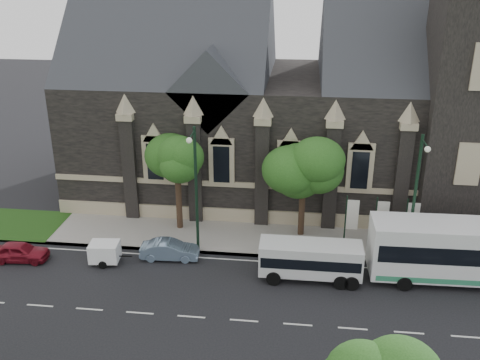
# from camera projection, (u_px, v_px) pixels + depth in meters

# --- Properties ---
(ground) EXTENTS (160.00, 160.00, 0.00)m
(ground) POSITION_uv_depth(u_px,v_px,m) (244.00, 321.00, 30.11)
(ground) COLOR black
(ground) RESTS_ON ground
(sidewalk) EXTENTS (80.00, 5.00, 0.15)m
(sidewalk) POSITION_uv_depth(u_px,v_px,m) (259.00, 239.00, 38.82)
(sidewalk) COLOR gray
(sidewalk) RESTS_ON ground
(museum) EXTENTS (40.00, 17.70, 29.90)m
(museum) POSITION_uv_depth(u_px,v_px,m) (332.00, 100.00, 43.72)
(museum) COLOR black
(museum) RESTS_ON ground
(tree_walk_right) EXTENTS (4.08, 4.08, 7.80)m
(tree_walk_right) POSITION_uv_depth(u_px,v_px,m) (307.00, 160.00, 37.41)
(tree_walk_right) COLOR black
(tree_walk_right) RESTS_ON ground
(tree_walk_left) EXTENTS (3.91, 3.91, 7.64)m
(tree_walk_left) POSITION_uv_depth(u_px,v_px,m) (180.00, 156.00, 38.41)
(tree_walk_left) COLOR black
(tree_walk_left) RESTS_ON ground
(street_lamp_near) EXTENTS (0.36, 1.88, 9.00)m
(street_lamp_near) POSITION_uv_depth(u_px,v_px,m) (416.00, 195.00, 33.61)
(street_lamp_near) COLOR black
(street_lamp_near) RESTS_ON ground
(street_lamp_mid) EXTENTS (0.36, 1.88, 9.00)m
(street_lamp_mid) POSITION_uv_depth(u_px,v_px,m) (195.00, 185.00, 35.13)
(street_lamp_mid) COLOR black
(street_lamp_mid) RESTS_ON ground
(banner_flag_left) EXTENTS (0.90, 0.10, 4.00)m
(banner_flag_left) POSITION_uv_depth(u_px,v_px,m) (350.00, 218.00, 36.80)
(banner_flag_left) COLOR black
(banner_flag_left) RESTS_ON ground
(banner_flag_center) EXTENTS (0.90, 0.10, 4.00)m
(banner_flag_center) POSITION_uv_depth(u_px,v_px,m) (380.00, 219.00, 36.58)
(banner_flag_center) COLOR black
(banner_flag_center) RESTS_ON ground
(banner_flag_right) EXTENTS (0.90, 0.10, 4.00)m
(banner_flag_right) POSITION_uv_depth(u_px,v_px,m) (410.00, 221.00, 36.36)
(banner_flag_right) COLOR black
(banner_flag_right) RESTS_ON ground
(shuttle_bus) EXTENTS (6.37, 2.30, 2.45)m
(shuttle_bus) POSITION_uv_depth(u_px,v_px,m) (311.00, 259.00, 33.59)
(shuttle_bus) COLOR silver
(shuttle_bus) RESTS_ON ground
(box_trailer) EXTENTS (2.80, 1.65, 1.47)m
(box_trailer) POSITION_uv_depth(u_px,v_px,m) (105.00, 252.00, 35.57)
(box_trailer) COLOR white
(box_trailer) RESTS_ON ground
(sedan) EXTENTS (4.01, 1.63, 1.29)m
(sedan) POSITION_uv_depth(u_px,v_px,m) (170.00, 250.00, 36.17)
(sedan) COLOR #728AA4
(sedan) RESTS_ON ground
(car_far_red) EXTENTS (3.93, 1.83, 1.30)m
(car_far_red) POSITION_uv_depth(u_px,v_px,m) (20.00, 252.00, 35.94)
(car_far_red) COLOR maroon
(car_far_red) RESTS_ON ground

